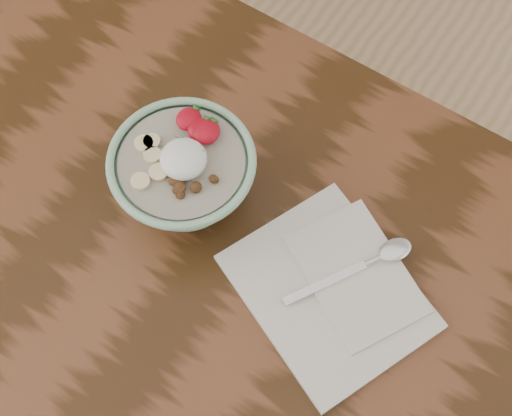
{
  "coord_description": "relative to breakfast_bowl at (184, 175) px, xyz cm",
  "views": [
    {
      "loc": [
        24.67,
        -22.3,
        168.33
      ],
      "look_at": [
        3.55,
        9.72,
        86.79
      ],
      "focal_mm": 50.0,
      "sensor_mm": 36.0,
      "label": 1
    }
  ],
  "objects": [
    {
      "name": "table",
      "position": [
        8.71,
        -10.42,
        -16.14
      ],
      "size": [
        160.0,
        90.0,
        75.0
      ],
      "color": "#37200D",
      "rests_on": "ground"
    },
    {
      "name": "spoon",
      "position": [
        27.86,
        5.99,
        -4.83
      ],
      "size": [
        12.01,
        18.0,
        1.03
      ],
      "rotation": [
        0.0,
        0.0,
        -0.54
      ],
      "color": "silver",
      "rests_on": "napkin"
    },
    {
      "name": "napkin",
      "position": [
        24.95,
        -0.5,
        -6.18
      ],
      "size": [
        31.78,
        29.17,
        1.58
      ],
      "rotation": [
        0.0,
        0.0,
        -0.4
      ],
      "color": "silver",
      "rests_on": "table"
    },
    {
      "name": "breakfast_bowl",
      "position": [
        0.0,
        0.0,
        0.0
      ],
      "size": [
        20.0,
        20.0,
        13.71
      ],
      "rotation": [
        0.0,
        0.0,
        0.29
      ],
      "color": "#91C4A0",
      "rests_on": "table"
    }
  ]
}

